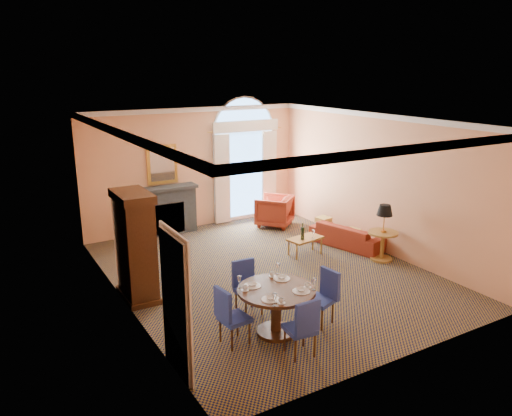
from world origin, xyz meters
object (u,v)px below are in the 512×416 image
armchair (274,211)px  coffee_table (305,238)px  armoire (135,248)px  side_table (384,227)px  dining_table (276,301)px  sofa (348,235)px

armchair → coffee_table: (-0.58, -2.24, -0.02)m
armoire → coffee_table: bearing=3.2°
armoire → side_table: armoire is taller
side_table → armchair: bearing=102.3°
dining_table → armoire: bearing=121.9°
sofa → dining_table: bearing=109.9°
sofa → coffee_table: 1.27m
sofa → coffee_table: size_ratio=2.12×
armoire → armchair: bearing=28.3°
side_table → armoire: bearing=170.4°
coffee_table → sofa: bearing=-11.1°
dining_table → armchair: 5.79m
coffee_table → side_table: (1.31, -1.12, 0.38)m
armoire → dining_table: armoire is taller
armoire → armchair: size_ratio=2.23×
coffee_table → armoire: bearing=173.2°
dining_table → side_table: side_table is taller
dining_table → side_table: 4.11m
coffee_table → dining_table: bearing=-143.1°
armoire → side_table: 5.40m
dining_table → armchair: dining_table is taller
armoire → coffee_table: 4.05m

